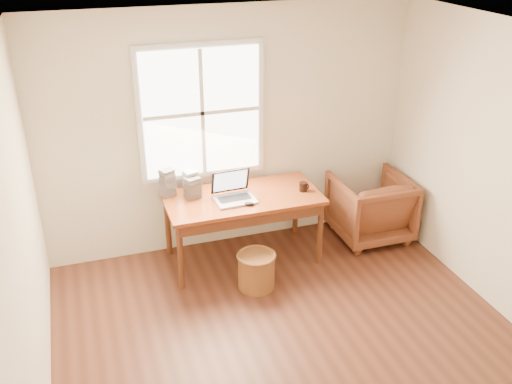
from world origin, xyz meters
TOP-DOWN VIEW (x-y plane):
  - room_shell at (-0.02, 0.16)m, footprint 4.04×4.54m
  - desk at (0.00, 1.80)m, footprint 1.60×0.80m
  - armchair at (1.51, 1.80)m, footprint 0.80×0.83m
  - wicker_stool at (-0.03, 1.25)m, footprint 0.45×0.45m
  - laptop at (-0.11, 1.70)m, footprint 0.39×0.40m
  - mouse at (-0.00, 1.57)m, footprint 0.12×0.10m
  - coffee_mug at (0.64, 1.71)m, footprint 0.11×0.11m
  - cd_stack_a at (-0.49, 2.01)m, footprint 0.16×0.15m
  - cd_stack_b at (-0.49, 1.92)m, footprint 0.18×0.17m
  - cd_stack_c at (-0.72, 2.05)m, footprint 0.16×0.16m
  - cd_stack_d at (-0.46, 2.14)m, footprint 0.15×0.13m

SIDE VIEW (x-z plane):
  - wicker_stool at x=-0.03m, z-range 0.00..0.36m
  - armchair at x=1.51m, z-range 0.00..0.75m
  - desk at x=0.00m, z-range 0.71..0.75m
  - mouse at x=0.00m, z-range 0.75..0.78m
  - coffee_mug at x=0.64m, z-range 0.75..0.85m
  - cd_stack_d at x=-0.46m, z-range 0.75..0.92m
  - cd_stack_b at x=-0.49m, z-range 0.75..0.97m
  - cd_stack_a at x=-0.49m, z-range 0.75..1.01m
  - laptop at x=-0.11m, z-range 0.75..1.03m
  - cd_stack_c at x=-0.72m, z-range 0.75..1.04m
  - room_shell at x=-0.02m, z-range 0.00..2.64m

